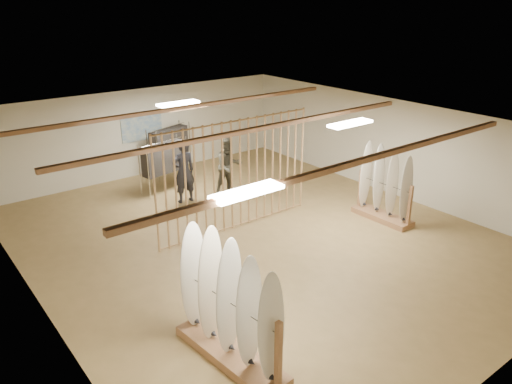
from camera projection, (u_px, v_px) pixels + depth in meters
floor at (256, 238)px, 12.18m from camera, size 12.00×12.00×0.00m
ceiling at (256, 126)px, 11.15m from camera, size 12.00×12.00×0.00m
wall_back at (142, 132)px, 16.08m from camera, size 12.00×0.00×12.00m
wall_front at (508, 298)px, 7.26m from camera, size 12.00×0.00×12.00m
wall_left at (33, 245)px, 8.81m from camera, size 0.00×12.00×12.00m
wall_right at (391, 147)px, 14.52m from camera, size 0.00×12.00×12.00m
ceiling_slats at (256, 129)px, 11.18m from camera, size 9.50×6.12×0.10m
light_panels at (256, 128)px, 11.18m from camera, size 1.20×0.35×0.06m
bamboo_partition at (236, 175)px, 12.26m from camera, size 4.45×0.05×2.78m
poster at (142, 126)px, 15.99m from camera, size 1.40×0.03×0.90m
rack_left at (230, 321)px, 7.85m from camera, size 0.78×2.30×2.15m
rack_right at (384, 196)px, 12.96m from camera, size 0.56×1.69×1.95m
clothing_rack_a at (163, 158)px, 14.78m from camera, size 1.44×0.63×1.57m
clothing_rack_b at (169, 143)px, 16.12m from camera, size 1.48×0.83×1.65m
shopper_a at (184, 167)px, 13.95m from camera, size 0.78×0.56×2.06m
shopper_b at (229, 163)px, 14.50m from camera, size 1.05×0.87×1.97m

